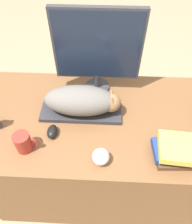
# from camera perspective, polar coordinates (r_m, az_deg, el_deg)

# --- Properties ---
(desk) EXTENTS (1.46, 0.71, 0.76)m
(desk) POSITION_cam_1_polar(r_m,az_deg,el_deg) (1.50, 3.28, -10.75)
(desk) COLOR brown
(desk) RESTS_ON ground_plane
(keyboard) EXTENTS (0.43, 0.15, 0.02)m
(keyboard) POSITION_cam_1_polar(r_m,az_deg,el_deg) (1.20, -3.90, 0.15)
(keyboard) COLOR #2D2D33
(keyboard) RESTS_ON desk
(cat) EXTENTS (0.40, 0.17, 0.15)m
(cat) POSITION_cam_1_polar(r_m,az_deg,el_deg) (1.13, -3.30, 2.99)
(cat) COLOR #66605B
(cat) RESTS_ON keyboard
(monitor) EXTENTS (0.46, 0.15, 0.49)m
(monitor) POSITION_cam_1_polar(r_m,az_deg,el_deg) (1.17, 0.41, 16.26)
(monitor) COLOR #333338
(monitor) RESTS_ON desk
(computer_mouse) EXTENTS (0.05, 0.08, 0.04)m
(computer_mouse) POSITION_cam_1_polar(r_m,az_deg,el_deg) (1.12, -11.37, -5.04)
(computer_mouse) COLOR black
(computer_mouse) RESTS_ON desk
(coffee_mug) EXTENTS (0.11, 0.08, 0.10)m
(coffee_mug) POSITION_cam_1_polar(r_m,az_deg,el_deg) (1.08, -18.36, -7.51)
(coffee_mug) COLOR #9E2D23
(coffee_mug) RESTS_ON desk
(baseball) EXTENTS (0.08, 0.08, 0.08)m
(baseball) POSITION_cam_1_polar(r_m,az_deg,el_deg) (1.00, 1.26, -11.58)
(baseball) COLOR silver
(baseball) RESTS_ON desk
(book_stack) EXTENTS (0.19, 0.17, 0.10)m
(book_stack) POSITION_cam_1_polar(r_m,az_deg,el_deg) (1.07, 19.95, -9.46)
(book_stack) COLOR brown
(book_stack) RESTS_ON desk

